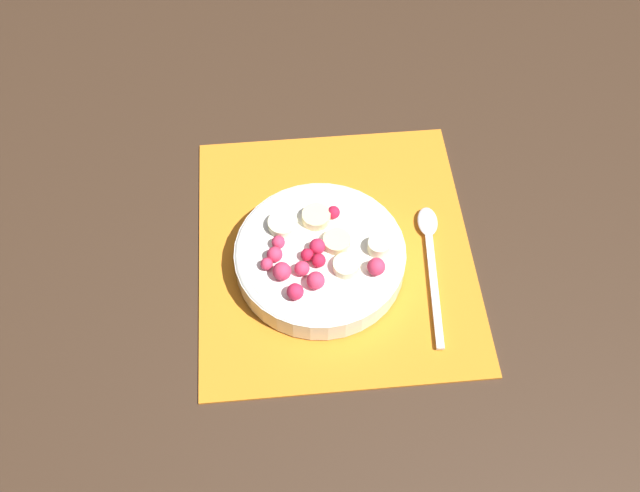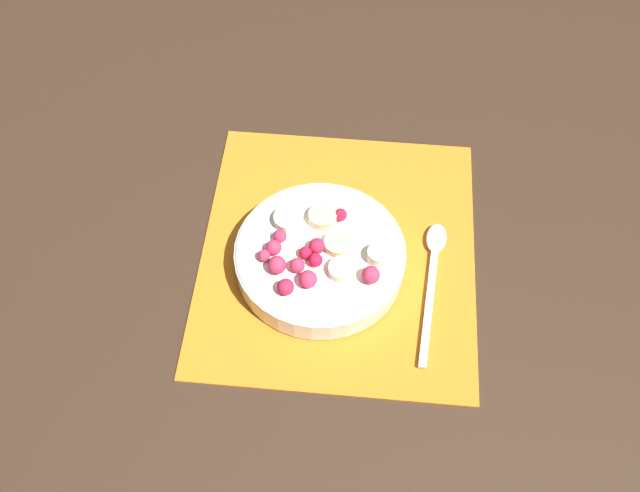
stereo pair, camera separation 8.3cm
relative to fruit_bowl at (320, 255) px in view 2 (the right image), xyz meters
name	(u,v)px [view 2 (the right image)]	position (x,y,z in m)	size (l,w,h in m)	color
ground_plane	(338,253)	(0.02, -0.02, -0.03)	(3.00, 3.00, 0.00)	#382619
placemat	(338,252)	(0.02, -0.02, -0.02)	(0.37, 0.34, 0.01)	orange
fruit_bowl	(320,255)	(0.00, 0.00, 0.00)	(0.20, 0.20, 0.06)	silver
spoon	(433,264)	(0.01, -0.14, -0.02)	(0.20, 0.03, 0.01)	silver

